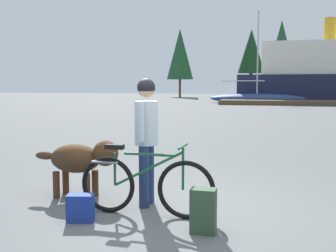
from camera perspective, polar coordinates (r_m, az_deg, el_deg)
name	(u,v)px	position (r m, az deg, el deg)	size (l,w,h in m)	color
ground_plane	(173,212)	(5.56, 0.66, -11.71)	(160.00, 160.00, 0.00)	#595B5B
bicycle	(145,185)	(5.35, -3.16, -8.02)	(1.78, 0.44, 0.92)	black
person_cyclist	(146,129)	(5.69, -2.96, -0.44)	(0.32, 0.53, 1.75)	navy
dog	(81,159)	(6.28, -11.73, -4.43)	(1.33, 0.50, 0.86)	#472D19
backpack	(203,211)	(4.79, 4.84, -11.44)	(0.28, 0.20, 0.50)	#334C33
handbag_pannier	(80,208)	(5.28, -11.85, -10.89)	(0.32, 0.18, 0.33)	navy
dock_pier	(333,103)	(37.55, 21.62, 2.92)	(18.88, 2.89, 0.40)	brown
sailboat_moored	(257,98)	(40.36, 12.02, 3.75)	(8.90, 2.49, 8.57)	navy
pine_tree_far_left	(180,54)	(61.16, 1.65, 9.77)	(3.83, 3.83, 9.82)	#4C331E
pine_tree_center	(251,51)	(61.68, 11.28, 9.94)	(3.83, 3.83, 9.66)	#4C331E
pine_tree_mid_back	(281,48)	(68.44, 15.21, 10.27)	(4.37, 4.37, 11.76)	#4C331E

